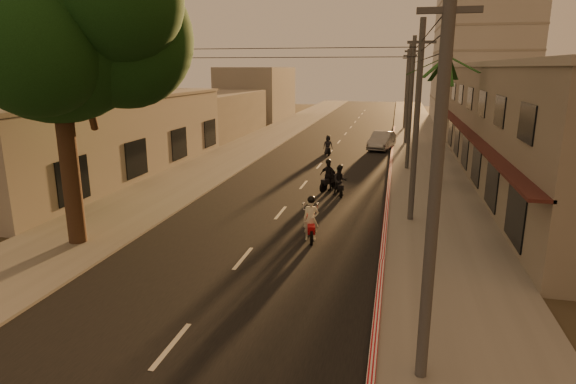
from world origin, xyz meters
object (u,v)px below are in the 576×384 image
object	(u,v)px
palm_tree	(447,64)
scooter_mid_a	(340,181)
scooter_far_a	(328,146)
scooter_red	(311,221)
parked_car	(382,141)
broadleaf_tree	(65,24)
scooter_mid_b	(328,176)

from	to	relation	value
palm_tree	scooter_mid_a	bearing A→B (deg)	-144.64
scooter_far_a	palm_tree	bearing A→B (deg)	-63.18
palm_tree	scooter_red	bearing A→B (deg)	-117.24
palm_tree	scooter_mid_a	distance (m)	9.32
scooter_far_a	scooter_red	bearing A→B (deg)	-99.72
parked_car	scooter_red	bearing A→B (deg)	-84.52
broadleaf_tree	scooter_red	world-z (taller)	broadleaf_tree
broadleaf_tree	scooter_red	size ratio (longest dim) A/B	6.34
scooter_red	palm_tree	bearing A→B (deg)	50.37
scooter_mid_b	parked_car	size ratio (longest dim) A/B	0.38
scooter_mid_a	scooter_mid_b	bearing A→B (deg)	115.09
palm_tree	scooter_mid_b	size ratio (longest dim) A/B	4.38
scooter_red	broadleaf_tree	bearing A→B (deg)	-176.81
scooter_red	scooter_mid_b	world-z (taller)	scooter_red
scooter_mid_b	scooter_far_a	size ratio (longest dim) A/B	1.14
broadleaf_tree	scooter_mid_a	world-z (taller)	broadleaf_tree
broadleaf_tree	parked_car	size ratio (longest dim) A/B	2.48
palm_tree	broadleaf_tree	bearing A→B (deg)	-136.52
scooter_far_a	parked_car	world-z (taller)	scooter_far_a
scooter_mid_b	parked_car	distance (m)	15.75
palm_tree	scooter_mid_a	world-z (taller)	palm_tree
broadleaf_tree	scooter_red	xyz separation A→B (m)	(8.73, 2.43, -7.63)
palm_tree	scooter_far_a	size ratio (longest dim) A/B	4.98
scooter_far_a	broadleaf_tree	bearing A→B (deg)	-122.07
scooter_mid_a	scooter_far_a	xyz separation A→B (m)	(-2.48, 12.68, -0.05)
parked_car	scooter_mid_a	bearing A→B (deg)	-85.64
scooter_far_a	scooter_mid_b	bearing A→B (deg)	-97.70
broadleaf_tree	scooter_mid_a	distance (m)	15.45
scooter_far_a	parked_car	size ratio (longest dim) A/B	0.34
scooter_mid_a	scooter_far_a	distance (m)	12.92
scooter_far_a	parked_car	bearing A→B (deg)	26.45
parked_car	broadleaf_tree	bearing A→B (deg)	-101.84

